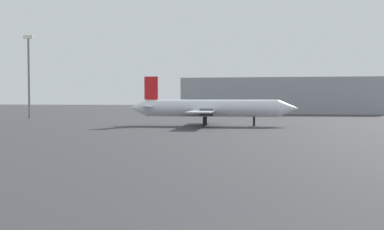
# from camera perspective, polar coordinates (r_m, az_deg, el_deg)

# --- Properties ---
(airplane_distant) EXTENTS (30.11, 21.00, 8.81)m
(airplane_distant) POSITION_cam_1_polar(r_m,az_deg,el_deg) (76.94, 2.42, 0.90)
(airplane_distant) COLOR silver
(airplane_distant) RESTS_ON ground_plane
(light_mast_left) EXTENTS (2.40, 0.50, 20.04)m
(light_mast_left) POSITION_cam_1_polar(r_m,az_deg,el_deg) (112.02, -20.68, 5.35)
(light_mast_left) COLOR slate
(light_mast_left) RESTS_ON ground_plane
(terminal_building) EXTENTS (62.63, 21.78, 11.39)m
(terminal_building) POSITION_cam_1_polar(r_m,az_deg,el_deg) (146.18, 11.44, 2.49)
(terminal_building) COLOR #999EA3
(terminal_building) RESTS_ON ground_plane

